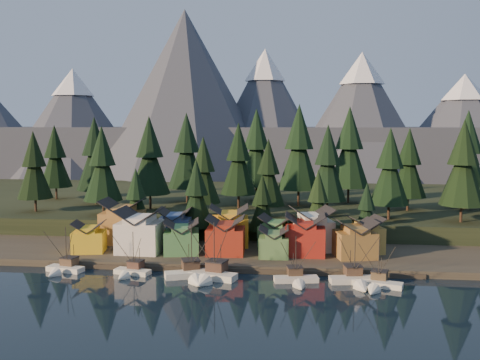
# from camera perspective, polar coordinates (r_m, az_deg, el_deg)

# --- Properties ---
(ground) EXTENTS (500.00, 500.00, 0.00)m
(ground) POSITION_cam_1_polar(r_m,az_deg,el_deg) (100.18, -2.22, -12.16)
(ground) COLOR black
(ground) RESTS_ON ground
(shore_strip) EXTENTS (400.00, 50.00, 1.50)m
(shore_strip) POSITION_cam_1_polar(r_m,az_deg,el_deg) (138.29, 0.30, -6.78)
(shore_strip) COLOR #353027
(shore_strip) RESTS_ON ground
(hillside) EXTENTS (420.00, 100.00, 6.00)m
(hillside) POSITION_cam_1_polar(r_m,az_deg,el_deg) (186.84, 1.95, -2.77)
(hillside) COLOR black
(hillside) RESTS_ON ground
(dock) EXTENTS (80.00, 4.00, 1.00)m
(dock) POSITION_cam_1_polar(r_m,az_deg,el_deg) (115.69, -0.97, -9.42)
(dock) COLOR #40382D
(dock) RESTS_ON ground
(mountain_ridge) EXTENTS (560.00, 190.00, 90.00)m
(mountain_ridge) POSITION_cam_1_polar(r_m,az_deg,el_deg) (308.36, 3.01, 4.92)
(mountain_ridge) COLOR #494E5E
(mountain_ridge) RESTS_ON ground
(boat_0) EXTENTS (8.51, 9.06, 10.53)m
(boat_0) POSITION_cam_1_polar(r_m,az_deg,el_deg) (120.09, -18.42, -8.36)
(boat_0) COLOR white
(boat_0) RESTS_ON ground
(boat_1) EXTENTS (8.19, 8.70, 9.93)m
(boat_1) POSITION_cam_1_polar(r_m,az_deg,el_deg) (114.38, -11.64, -8.96)
(boat_1) COLOR silver
(boat_1) RESTS_ON ground
(boat_2) EXTENTS (11.84, 12.23, 12.10)m
(boat_2) POSITION_cam_1_polar(r_m,az_deg,el_deg) (109.95, -5.01, -9.35)
(boat_2) COLOR white
(boat_2) RESTS_ON ground
(boat_3) EXTENTS (10.41, 11.10, 12.90)m
(boat_3) POSITION_cam_1_polar(r_m,az_deg,el_deg) (108.50, -3.15, -9.32)
(boat_3) COLOR silver
(boat_3) RESTS_ON ground
(boat_4) EXTENTS (9.32, 9.87, 10.15)m
(boat_4) POSITION_cam_1_polar(r_m,az_deg,el_deg) (107.23, 6.10, -9.92)
(boat_4) COLOR beige
(boat_4) RESTS_ON ground
(boat_5) EXTENTS (10.68, 11.34, 11.43)m
(boat_5) POSITION_cam_1_polar(r_m,az_deg,el_deg) (108.28, 12.37, -9.74)
(boat_5) COLOR silver
(boat_5) RESTS_ON ground
(boat_6) EXTENTS (9.95, 10.33, 10.18)m
(boat_6) POSITION_cam_1_polar(r_m,az_deg,el_deg) (106.95, 14.39, -10.14)
(boat_6) COLOR silver
(boat_6) RESTS_ON ground
(house_front_0) EXTENTS (8.20, 7.88, 7.13)m
(house_front_0) POSITION_cam_1_polar(r_m,az_deg,el_deg) (130.28, -15.80, -5.76)
(house_front_0) COLOR gold
(house_front_0) RESTS_ON shore_strip
(house_front_1) EXTENTS (10.07, 9.69, 10.21)m
(house_front_1) POSITION_cam_1_polar(r_m,az_deg,el_deg) (127.00, -10.61, -5.20)
(house_front_1) COLOR silver
(house_front_1) RESTS_ON shore_strip
(house_front_2) EXTENTS (9.30, 9.35, 7.74)m
(house_front_2) POSITION_cam_1_polar(r_m,az_deg,el_deg) (124.62, -6.26, -5.95)
(house_front_2) COLOR #488549
(house_front_2) RESTS_ON shore_strip
(house_front_3) EXTENTS (8.85, 8.47, 8.68)m
(house_front_3) POSITION_cam_1_polar(r_m,az_deg,el_deg) (123.24, -1.55, -5.82)
(house_front_3) COLOR maroon
(house_front_3) RESTS_ON shore_strip
(house_front_4) EXTENTS (6.77, 7.28, 6.76)m
(house_front_4) POSITION_cam_1_polar(r_m,az_deg,el_deg) (121.09, 3.63, -6.52)
(house_front_4) COLOR #517C43
(house_front_4) RESTS_ON shore_strip
(house_front_5) EXTENTS (8.94, 8.14, 9.36)m
(house_front_5) POSITION_cam_1_polar(r_m,az_deg,el_deg) (123.12, 6.95, -5.70)
(house_front_5) COLOR maroon
(house_front_5) RESTS_ON shore_strip
(house_front_6) EXTENTS (10.02, 9.67, 8.47)m
(house_front_6) POSITION_cam_1_polar(r_m,az_deg,el_deg) (123.00, 12.17, -6.02)
(house_front_6) COLOR olive
(house_front_6) RESTS_ON shore_strip
(house_back_0) EXTENTS (10.56, 10.18, 10.95)m
(house_back_0) POSITION_cam_1_polar(r_m,az_deg,el_deg) (138.22, -12.41, -4.17)
(house_back_0) COLOR #9F7238
(house_back_0) RESTS_ON shore_strip
(house_back_1) EXTENTS (8.53, 8.63, 8.93)m
(house_back_1) POSITION_cam_1_polar(r_m,az_deg,el_deg) (134.42, -6.98, -4.82)
(house_back_1) COLOR #3A548B
(house_back_1) RESTS_ON shore_strip
(house_back_2) EXTENTS (10.23, 9.56, 9.89)m
(house_back_2) POSITION_cam_1_polar(r_m,az_deg,el_deg) (131.68, -1.16, -4.78)
(house_back_2) COLOR gold
(house_back_2) RESTS_ON shore_strip
(house_back_3) EXTENTS (8.89, 8.18, 7.97)m
(house_back_3) POSITION_cam_1_polar(r_m,az_deg,el_deg) (129.26, 3.89, -5.45)
(house_back_3) COLOR #427941
(house_back_3) RESTS_ON shore_strip
(house_back_4) EXTENTS (11.09, 10.82, 10.11)m
(house_back_4) POSITION_cam_1_polar(r_m,az_deg,el_deg) (128.12, 7.63, -5.07)
(house_back_4) COLOR silver
(house_back_4) RESTS_ON shore_strip
(house_back_5) EXTENTS (9.04, 9.11, 8.34)m
(house_back_5) POSITION_cam_1_polar(r_m,az_deg,el_deg) (128.30, 13.20, -5.59)
(house_back_5) COLOR #A7873B
(house_back_5) RESTS_ON shore_strip
(tree_hill_0) EXTENTS (10.07, 10.07, 23.47)m
(tree_hill_0) POSITION_cam_1_polar(r_m,az_deg,el_deg) (165.43, -21.10, 1.24)
(tree_hill_0) COLOR #332319
(tree_hill_0) RESTS_ON hillside
(tree_hill_1) EXTENTS (11.91, 11.91, 27.74)m
(tree_hill_1) POSITION_cam_1_polar(r_m,az_deg,el_deg) (174.80, -15.20, 2.43)
(tree_hill_1) COLOR #332319
(tree_hill_1) RESTS_ON hillside
(tree_hill_2) EXTENTS (10.69, 10.69, 24.90)m
(tree_hill_2) POSITION_cam_1_polar(r_m,az_deg,el_deg) (152.68, -14.46, 1.40)
(tree_hill_2) COLOR #332319
(tree_hill_2) RESTS_ON hillside
(tree_hill_3) EXTENTS (11.94, 11.94, 27.82)m
(tree_hill_3) POSITION_cam_1_polar(r_m,az_deg,el_deg) (160.76, -9.62, 2.28)
(tree_hill_3) COLOR #332319
(tree_hill_3) RESTS_ON hillside
(tree_hill_4) EXTENTS (12.50, 12.50, 29.12)m
(tree_hill_4) POSITION_cam_1_polar(r_m,az_deg,el_deg) (173.30, -5.70, 2.82)
(tree_hill_4) COLOR #332319
(tree_hill_4) RESTS_ON hillside
(tree_hill_5) EXTENTS (9.46, 9.46, 22.03)m
(tree_hill_5) POSITION_cam_1_polar(r_m,az_deg,el_deg) (147.15, -3.93, 0.79)
(tree_hill_5) COLOR #332319
(tree_hill_5) RESTS_ON hillside
(tree_hill_6) EXTENTS (11.12, 11.12, 25.89)m
(tree_hill_6) POSITION_cam_1_polar(r_m,az_deg,el_deg) (160.60, -0.16, 1.98)
(tree_hill_6) COLOR #332319
(tree_hill_6) RESTS_ON hillside
(tree_hill_7) EXTENTS (9.24, 9.24, 21.52)m
(tree_hill_7) POSITION_cam_1_polar(r_m,az_deg,el_deg) (143.03, 3.04, 0.54)
(tree_hill_7) COLOR #332319
(tree_hill_7) RESTS_ON hillside
(tree_hill_8) EXTENTS (13.57, 13.57, 31.62)m
(tree_hill_8) POSITION_cam_1_polar(r_m,az_deg,el_deg) (166.34, 6.30, 3.16)
(tree_hill_8) COLOR #332319
(tree_hill_8) RESTS_ON hillside
(tree_hill_9) EXTENTS (10.87, 10.87, 25.32)m
(tree_hill_9) POSITION_cam_1_polar(r_m,az_deg,el_deg) (149.77, 9.33, 1.51)
(tree_hill_9) COLOR #332319
(tree_hill_9) RESTS_ON hillside
(tree_hill_10) EXTENTS (13.36, 13.36, 31.12)m
(tree_hill_10) POSITION_cam_1_polar(r_m,az_deg,el_deg) (175.03, 11.57, 3.12)
(tree_hill_10) COLOR #332319
(tree_hill_10) RESTS_ON hillside
(tree_hill_11) EXTENTS (10.51, 10.51, 24.49)m
(tree_hill_11) POSITION_cam_1_polar(r_m,az_deg,el_deg) (146.52, 15.68, 1.09)
(tree_hill_11) COLOR #332319
(tree_hill_11) RESTS_ON hillside
(tree_hill_12) EXTENTS (10.43, 10.43, 24.31)m
(tree_hill_12) POSITION_cam_1_polar(r_m,az_deg,el_deg) (163.65, 17.56, 1.48)
(tree_hill_12) COLOR #332319
(tree_hill_12) RESTS_ON hillside
(tree_hill_13) EXTENTS (11.44, 11.44, 26.66)m
(tree_hill_13) POSITION_cam_1_polar(r_m,az_deg,el_deg) (148.46, 22.70, 1.38)
(tree_hill_13) COLOR #332319
(tree_hill_13) RESTS_ON hillside
(tree_hill_14) EXTENTS (12.72, 12.72, 29.63)m
(tree_hill_14) POSITION_cam_1_polar(r_m,az_deg,el_deg) (173.60, 23.06, 2.48)
(tree_hill_14) COLOR #332319
(tree_hill_14) RESTS_ON hillside
(tree_hill_15) EXTENTS (13.11, 13.11, 30.53)m
(tree_hill_15) POSITION_cam_1_polar(r_m,az_deg,el_deg) (176.96, 1.77, 3.16)
(tree_hill_15) COLOR #332319
(tree_hill_15) RESTS_ON hillside
(tree_hill_16) EXTENTS (10.82, 10.82, 25.21)m
(tree_hill_16) POSITION_cam_1_polar(r_m,az_deg,el_deg) (191.24, -19.11, 2.17)
(tree_hill_16) COLOR #332319
(tree_hill_16) RESTS_ON hillside
(tree_shore_0) EXTENTS (7.92, 7.92, 18.44)m
(tree_shore_0) POSITION_cam_1_polar(r_m,az_deg,el_deg) (142.07, -11.01, -2.11)
(tree_shore_0) COLOR #332319
(tree_shore_0) RESTS_ON shore_strip
(tree_shore_1) EXTENTS (8.91, 8.91, 20.76)m
(tree_shore_1) POSITION_cam_1_polar(r_m,az_deg,el_deg) (137.95, -4.66, -1.72)
(tree_shore_1) COLOR #332319
(tree_shore_1) RESTS_ON shore_strip
(tree_shore_2) EXTENTS (7.38, 7.38, 17.19)m
(tree_shore_2) POSITION_cam_1_polar(r_m,az_deg,el_deg) (135.99, 2.40, -2.65)
(tree_shore_2) COLOR #332319
(tree_shore_2) RESTS_ON shore_strip
(tree_shore_3) EXTENTS (7.99, 7.99, 18.60)m
(tree_shore_3) POSITION_cam_1_polar(r_m,az_deg,el_deg) (135.62, 8.32, -2.40)
(tree_shore_3) COLOR #332319
(tree_shore_3) RESTS_ON shore_strip
(tree_shore_4) EXTENTS (6.60, 6.60, 15.39)m
(tree_shore_4) POSITION_cam_1_polar(r_m,az_deg,el_deg) (136.80, 13.34, -3.17)
(tree_shore_4) COLOR #332319
(tree_shore_4) RESTS_ON shore_strip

